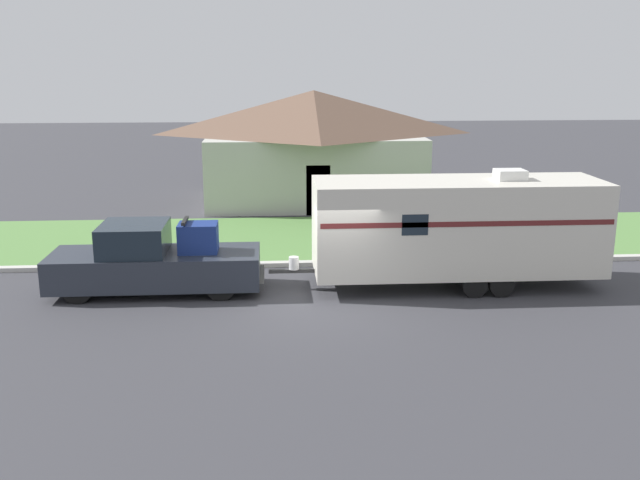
% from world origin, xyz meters
% --- Properties ---
extents(ground_plane, '(120.00, 120.00, 0.00)m').
position_xyz_m(ground_plane, '(0.00, 0.00, 0.00)').
color(ground_plane, '#38383D').
extents(curb_strip, '(80.00, 0.30, 0.14)m').
position_xyz_m(curb_strip, '(0.00, 3.75, 0.07)').
color(curb_strip, beige).
rests_on(curb_strip, ground_plane).
extents(lawn_strip, '(80.00, 7.00, 0.03)m').
position_xyz_m(lawn_strip, '(0.00, 7.40, 0.01)').
color(lawn_strip, '#568442').
rests_on(lawn_strip, ground_plane).
extents(house_across_street, '(10.20, 6.82, 5.01)m').
position_xyz_m(house_across_street, '(0.38, 14.48, 2.60)').
color(house_across_street, '#B2B2A8').
rests_on(house_across_street, ground_plane).
extents(pickup_truck, '(5.85, 2.04, 2.05)m').
position_xyz_m(pickup_truck, '(-4.82, 1.46, 0.86)').
color(pickup_truck, black).
rests_on(pickup_truck, ground_plane).
extents(travel_trailer, '(9.31, 2.50, 3.32)m').
position_xyz_m(travel_trailer, '(3.64, 1.46, 1.75)').
color(travel_trailer, black).
rests_on(travel_trailer, ground_plane).
extents(mailbox, '(0.48, 0.20, 1.36)m').
position_xyz_m(mailbox, '(3.71, 4.63, 1.04)').
color(mailbox, brown).
rests_on(mailbox, ground_plane).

